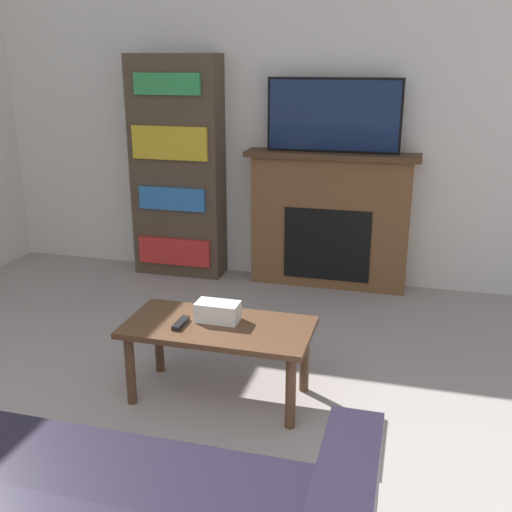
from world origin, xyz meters
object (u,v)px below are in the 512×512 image
(fireplace, at_px, (330,220))
(bookshelf, at_px, (177,169))
(tv, at_px, (333,116))
(coffee_table, at_px, (218,336))

(fireplace, distance_m, bookshelf, 1.27)
(fireplace, height_order, bookshelf, bookshelf)
(tv, distance_m, coffee_table, 2.05)
(coffee_table, bearing_deg, tv, 80.64)
(tv, height_order, bookshelf, bookshelf)
(tv, relative_size, coffee_table, 1.03)
(fireplace, height_order, tv, tv)
(fireplace, distance_m, tv, 0.78)
(fireplace, bearing_deg, tv, -90.00)
(coffee_table, distance_m, bookshelf, 2.08)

